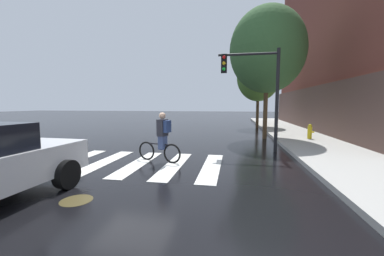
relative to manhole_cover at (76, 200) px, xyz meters
The scene contains 8 objects.
ground_plane 3.06m from the manhole_cover, 92.76° to the left, with size 120.00×120.00×0.00m, color black.
crosswalk_stripes 3.06m from the manhole_cover, 89.10° to the left, with size 5.42×3.45×0.01m.
manhole_cover is the anchor object (origin of this frame).
cyclist 3.59m from the manhole_cover, 77.40° to the left, with size 1.65×0.55×1.69m.
traffic_light_near 7.71m from the manhole_cover, 55.67° to the left, with size 2.47×0.28×4.20m.
fire_hydrant 11.57m from the manhole_cover, 51.87° to the left, with size 0.33×0.22×0.78m.
street_tree_near 12.02m from the manhole_cover, 63.31° to the left, with size 4.14×4.14×7.36m.
street_tree_mid 17.64m from the manhole_cover, 72.60° to the left, with size 3.53×3.53×6.28m.
Camera 1 is at (3.28, -7.19, 1.96)m, focal length 21.93 mm.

